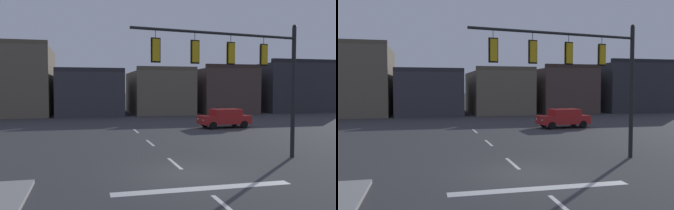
{
  "view_description": "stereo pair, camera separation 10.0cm",
  "coord_description": "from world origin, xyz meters",
  "views": [
    {
      "loc": [
        -3.96,
        -13.02,
        3.45
      ],
      "look_at": [
        -0.02,
        3.19,
        2.61
      ],
      "focal_mm": 36.88,
      "sensor_mm": 36.0,
      "label": 1
    },
    {
      "loc": [
        -3.86,
        -13.04,
        3.45
      ],
      "look_at": [
        -0.02,
        3.19,
        2.61
      ],
      "focal_mm": 36.88,
      "sensor_mm": 36.0,
      "label": 2
    }
  ],
  "objects": [
    {
      "name": "building_row",
      "position": [
        5.89,
        32.88,
        3.36
      ],
      "size": [
        50.65,
        11.59,
        8.74
      ],
      "color": "#665B4C",
      "rests_on": "ground"
    },
    {
      "name": "signal_mast_near_side",
      "position": [
        3.09,
        1.55,
        4.54
      ],
      "size": [
        8.28,
        1.35,
        6.52
      ],
      "color": "black",
      "rests_on": "ground"
    },
    {
      "name": "ground_plane",
      "position": [
        0.0,
        0.0,
        0.0
      ],
      "size": [
        400.0,
        400.0,
        0.0
      ],
      "primitive_type": "plane",
      "color": "#353538"
    },
    {
      "name": "lane_centreline",
      "position": [
        0.0,
        2.0,
        0.0
      ],
      "size": [
        0.16,
        26.4,
        0.01
      ],
      "color": "silver",
      "rests_on": "ground"
    },
    {
      "name": "car_lot_nearside",
      "position": [
        7.78,
        14.61,
        0.86
      ],
      "size": [
        4.56,
        2.18,
        1.61
      ],
      "color": "#A81E1E",
      "rests_on": "ground"
    },
    {
      "name": "stop_bar_paint",
      "position": [
        0.0,
        -2.0,
        0.0
      ],
      "size": [
        6.4,
        0.5,
        0.01
      ],
      "primitive_type": "cube",
      "color": "silver",
      "rests_on": "ground"
    }
  ]
}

